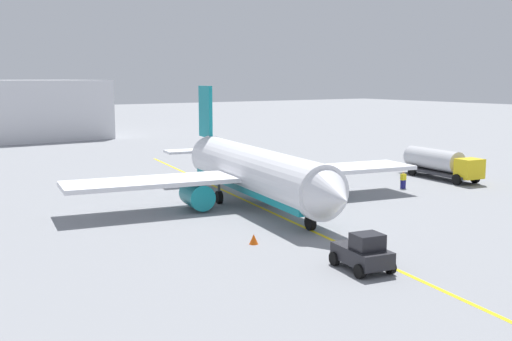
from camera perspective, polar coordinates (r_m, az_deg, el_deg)
ground_plane at (r=52.54m, az=0.00°, el=-3.24°), size 400.00×400.00×0.00m
airplane at (r=52.45m, az=-0.20°, el=-0.16°), size 29.92×31.93×9.95m
fuel_tanker at (r=69.01m, az=16.66°, el=0.69°), size 10.85×3.83×3.15m
pushback_tug at (r=35.45m, az=9.87°, el=-7.50°), size 3.87×2.81×2.20m
refueling_worker at (r=61.98m, az=13.45°, el=-0.89°), size 0.40×0.55×1.71m
safety_cone_nose at (r=40.40m, az=-0.21°, el=-6.36°), size 0.61×0.61×0.67m
distant_hangar at (r=120.18m, az=-19.58°, el=5.41°), size 24.44×20.95×10.37m
taxi_line_marking at (r=52.54m, az=0.00°, el=-3.23°), size 66.43×11.20×0.01m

